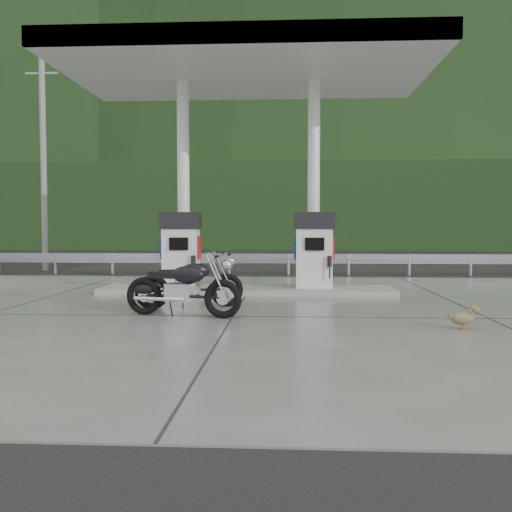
# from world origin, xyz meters

# --- Properties ---
(ground) EXTENTS (160.00, 160.00, 0.00)m
(ground) POSITION_xyz_m (0.00, 0.00, 0.00)
(ground) COLOR black
(ground) RESTS_ON ground
(forecourt_apron) EXTENTS (18.00, 14.00, 0.02)m
(forecourt_apron) POSITION_xyz_m (0.00, 0.00, 0.01)
(forecourt_apron) COLOR #62615D
(forecourt_apron) RESTS_ON ground
(pump_island) EXTENTS (7.00, 1.40, 0.15)m
(pump_island) POSITION_xyz_m (0.00, 2.50, 0.10)
(pump_island) COLOR gray
(pump_island) RESTS_ON forecourt_apron
(gas_pump_left) EXTENTS (0.95, 0.55, 1.80)m
(gas_pump_left) POSITION_xyz_m (-1.60, 2.50, 1.07)
(gas_pump_left) COLOR white
(gas_pump_left) RESTS_ON pump_island
(gas_pump_right) EXTENTS (0.95, 0.55, 1.80)m
(gas_pump_right) POSITION_xyz_m (1.60, 2.50, 1.07)
(gas_pump_right) COLOR white
(gas_pump_right) RESTS_ON pump_island
(canopy_column_left) EXTENTS (0.30, 0.30, 5.00)m
(canopy_column_left) POSITION_xyz_m (-1.60, 2.90, 2.67)
(canopy_column_left) COLOR white
(canopy_column_left) RESTS_ON pump_island
(canopy_column_right) EXTENTS (0.30, 0.30, 5.00)m
(canopy_column_right) POSITION_xyz_m (1.60, 2.90, 2.67)
(canopy_column_right) COLOR white
(canopy_column_right) RESTS_ON pump_island
(canopy_roof) EXTENTS (8.50, 5.00, 0.40)m
(canopy_roof) POSITION_xyz_m (0.00, 2.50, 5.37)
(canopy_roof) COLOR white
(canopy_roof) RESTS_ON canopy_column_left
(guardrail) EXTENTS (26.00, 0.16, 1.42)m
(guardrail) POSITION_xyz_m (0.00, 8.00, 0.71)
(guardrail) COLOR #A2A4A9
(guardrail) RESTS_ON ground
(road) EXTENTS (60.00, 7.00, 0.01)m
(road) POSITION_xyz_m (0.00, 11.50, 0.00)
(road) COLOR black
(road) RESTS_ON ground
(utility_pole_a) EXTENTS (0.22, 0.22, 8.00)m
(utility_pole_a) POSITION_xyz_m (-8.00, 9.50, 4.00)
(utility_pole_a) COLOR gray
(utility_pole_a) RESTS_ON ground
(utility_pole_b) EXTENTS (0.22, 0.22, 8.00)m
(utility_pole_b) POSITION_xyz_m (2.00, 9.50, 4.00)
(utility_pole_b) COLOR gray
(utility_pole_b) RESTS_ON ground
(tree_band) EXTENTS (80.00, 6.00, 6.00)m
(tree_band) POSITION_xyz_m (0.00, 30.00, 3.00)
(tree_band) COLOR black
(tree_band) RESTS_ON ground
(forested_hills) EXTENTS (100.00, 40.00, 140.00)m
(forested_hills) POSITION_xyz_m (0.00, 60.00, 0.00)
(forested_hills) COLOR black
(forested_hills) RESTS_ON ground
(motorcycle_left) EXTENTS (2.11, 1.21, 0.95)m
(motorcycle_left) POSITION_xyz_m (-0.95, 0.05, 0.50)
(motorcycle_left) COLOR black
(motorcycle_left) RESTS_ON forecourt_apron
(motorcycle_right) EXTENTS (2.17, 1.10, 0.98)m
(motorcycle_right) POSITION_xyz_m (-0.91, -1.03, 0.51)
(motorcycle_right) COLOR black
(motorcycle_right) RESTS_ON forecourt_apron
(duck) EXTENTS (0.46, 0.17, 0.32)m
(duck) POSITION_xyz_m (3.71, -2.06, 0.18)
(duck) COLOR brown
(duck) RESTS_ON forecourt_apron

